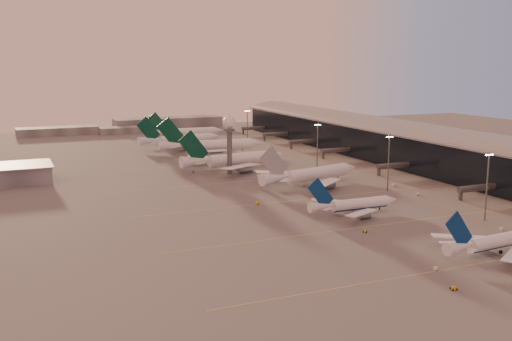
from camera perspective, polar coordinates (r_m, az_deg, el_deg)
name	(u,v)px	position (r m, az deg, el deg)	size (l,w,h in m)	color
ground	(347,239)	(197.67, 8.70, -6.50)	(700.00, 700.00, 0.00)	#5F5C5C
taxiway_markings	(338,195)	(258.96, 7.77, -2.36)	(180.00, 185.25, 0.02)	#D6C94B
terminal	(408,145)	(344.58, 14.29, 2.41)	(57.00, 362.00, 23.04)	black
radar_tower	(229,133)	(301.36, -2.55, 3.59)	(6.40, 6.40, 31.10)	#54575B
mast_a	(487,183)	(229.79, 21.16, -1.15)	(3.60, 0.56, 25.00)	#54575B
mast_b	(389,160)	(269.13, 12.52, 0.95)	(3.60, 0.56, 25.00)	#54575B
mast_c	(317,145)	(312.27, 5.87, 2.46)	(3.60, 0.56, 25.00)	#54575B
mast_d	(247,127)	(391.83, -0.84, 4.17)	(3.60, 0.56, 25.00)	#54575B
distant_horizon	(137,126)	(498.63, -11.26, 4.22)	(165.00, 37.50, 9.00)	slate
narrowbody_near	(493,244)	(193.84, 21.63, -6.53)	(39.29, 31.27, 15.35)	white
narrowbody_mid	(354,206)	(228.59, 9.31, -3.36)	(39.05, 31.22, 15.27)	white
widebody_white	(311,177)	(278.87, 5.30, -0.62)	(58.11, 46.01, 20.83)	white
greentail_a	(235,162)	(316.75, -2.04, 0.84)	(61.91, 49.75, 22.52)	white
greentail_b	(212,148)	(366.40, -4.20, 2.19)	(65.18, 52.40, 23.70)	white
greentail_c	(181,141)	(398.40, -7.18, 2.76)	(59.41, 47.55, 21.77)	white
greentail_d	(187,134)	(441.26, -6.63, 3.51)	(56.62, 45.70, 20.56)	white
gsv_truck_a	(437,267)	(175.23, 16.83, -8.75)	(5.17, 2.66, 1.99)	white
gsv_tug_near	(454,288)	(162.33, 18.30, -10.61)	(2.15, 3.31, 0.90)	gold
gsv_catering_a	(502,224)	(221.76, 22.41, -4.76)	(4.94, 2.42, 4.02)	white
gsv_tug_mid	(365,231)	(205.99, 10.35, -5.72)	(3.46, 3.21, 0.85)	gold
gsv_truck_b	(418,193)	(265.99, 15.20, -2.06)	(5.21, 2.02, 2.10)	white
gsv_truck_c	(258,201)	(240.66, 0.20, -2.96)	(6.47, 3.26, 2.50)	gold
gsv_catering_b	(394,181)	(282.06, 13.03, -1.01)	(5.75, 3.28, 4.45)	white
gsv_truck_d	(193,170)	(309.55, -6.00, 0.03)	(3.45, 6.00, 2.29)	slate
gsv_tug_hangar	(268,155)	(358.35, 1.16, 1.44)	(4.65, 3.98, 1.14)	slate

